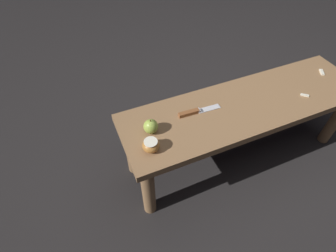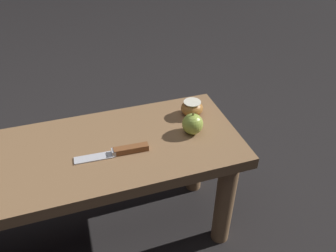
{
  "view_description": "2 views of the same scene",
  "coord_description": "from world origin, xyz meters",
  "px_view_note": "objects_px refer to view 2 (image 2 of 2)",
  "views": [
    {
      "loc": [
        -0.79,
        -0.77,
        1.38
      ],
      "look_at": [
        -0.46,
        -0.01,
        0.47
      ],
      "focal_mm": 28.0,
      "sensor_mm": 36.0,
      "label": 1
    },
    {
      "loc": [
        -0.2,
        0.82,
        1.11
      ],
      "look_at": [
        -0.46,
        -0.01,
        0.47
      ],
      "focal_mm": 35.0,
      "sensor_mm": 36.0,
      "label": 2
    }
  ],
  "objects_px": {
    "knife": "(122,151)",
    "wooden_bench": "(27,181)",
    "apple_cut": "(192,108)",
    "apple_whole": "(193,124)"
  },
  "relations": [
    {
      "from": "wooden_bench",
      "to": "apple_cut",
      "type": "distance_m",
      "value": 0.59
    },
    {
      "from": "knife",
      "to": "apple_cut",
      "type": "height_order",
      "value": "apple_cut"
    },
    {
      "from": "apple_whole",
      "to": "apple_cut",
      "type": "relative_size",
      "value": 1.01
    },
    {
      "from": "knife",
      "to": "wooden_bench",
      "type": "bearing_deg",
      "value": -6.45
    },
    {
      "from": "wooden_bench",
      "to": "apple_whole",
      "type": "bearing_deg",
      "value": 178.32
    },
    {
      "from": "wooden_bench",
      "to": "knife",
      "type": "bearing_deg",
      "value": 170.99
    },
    {
      "from": "apple_whole",
      "to": "wooden_bench",
      "type": "bearing_deg",
      "value": -1.68
    },
    {
      "from": "knife",
      "to": "apple_cut",
      "type": "relative_size",
      "value": 2.91
    },
    {
      "from": "apple_whole",
      "to": "apple_cut",
      "type": "height_order",
      "value": "apple_whole"
    },
    {
      "from": "wooden_bench",
      "to": "apple_whole",
      "type": "distance_m",
      "value": 0.55
    }
  ]
}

